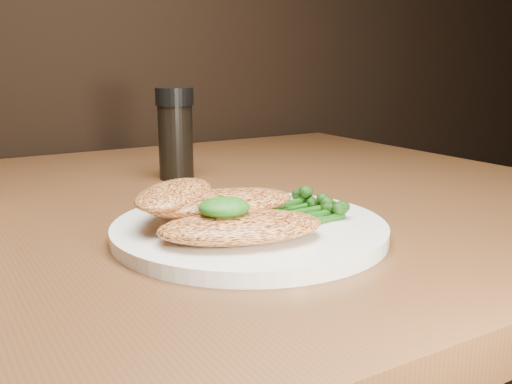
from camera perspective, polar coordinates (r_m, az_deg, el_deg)
plate at (r=0.53m, az=-0.64°, el=-3.71°), size 0.25×0.25×0.01m
chicken_front at (r=0.47m, az=-1.50°, el=-3.47°), size 0.15×0.11×0.02m
chicken_mid at (r=0.52m, az=-3.44°, el=-1.06°), size 0.14×0.08×0.02m
chicken_back at (r=0.53m, az=-8.05°, el=-0.19°), size 0.12×0.13×0.02m
pesto_front at (r=0.47m, az=-3.19°, el=-1.51°), size 0.05×0.05×0.02m
broccolini_bundle at (r=0.54m, az=3.30°, el=-1.62°), size 0.14×0.12×0.02m
pepper_grinder at (r=0.78m, az=-7.96°, el=5.72°), size 0.06×0.06×0.12m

